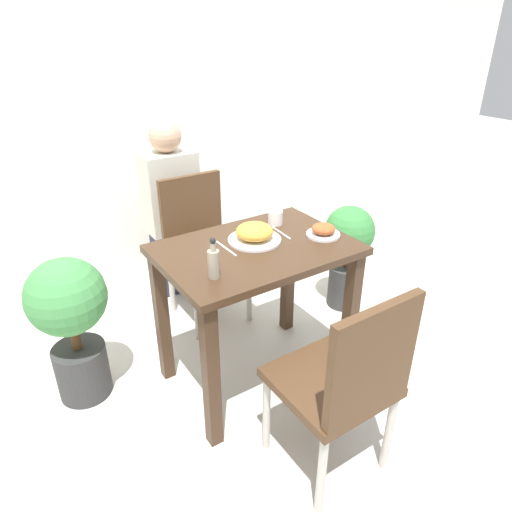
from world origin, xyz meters
The scene contains 14 objects.
ground_plane centered at (0.00, 0.00, 0.00)m, with size 16.00×16.00×0.00m, color beige.
wall_back centered at (0.00, 1.50, 1.30)m, with size 8.00×0.05×2.60m.
dining_table centered at (0.00, 0.00, 0.62)m, with size 0.89×0.62×0.77m.
chair_near centered at (-0.04, -0.67, 0.50)m, with size 0.42×0.42×0.88m.
chair_far centered at (0.06, 0.71, 0.50)m, with size 0.42×0.42×0.88m.
food_plate centered at (0.03, 0.05, 0.81)m, with size 0.25×0.25×0.09m.
side_plate centered at (0.34, -0.08, 0.80)m, with size 0.16×0.16×0.06m.
drink_cup centered at (0.23, 0.17, 0.80)m, with size 0.08×0.08×0.07m.
sauce_bottle centered at (-0.30, -0.15, 0.84)m, with size 0.05×0.05×0.18m.
fork_utensil centered at (-0.13, 0.05, 0.77)m, with size 0.01×0.18×0.00m.
spoon_utensil centered at (0.18, 0.05, 0.77)m, with size 0.02×0.16×0.00m.
potted_plant_left centered at (-0.80, 0.37, 0.46)m, with size 0.37×0.37×0.76m.
potted_plant_right centered at (0.87, 0.26, 0.43)m, with size 0.32×0.32×0.69m.
person_figure centered at (0.04, 1.08, 0.58)m, with size 0.34×0.22×1.17m.
Camera 1 is at (-1.04, -1.58, 1.70)m, focal length 32.00 mm.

